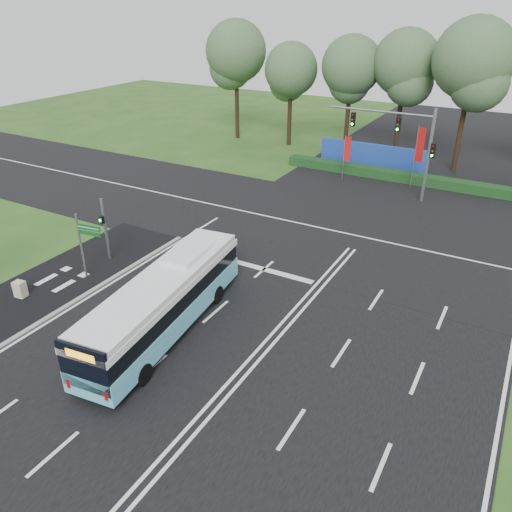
# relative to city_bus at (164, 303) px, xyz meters

# --- Properties ---
(ground) EXTENTS (120.00, 120.00, 0.00)m
(ground) POSITION_rel_city_bus_xyz_m (4.41, 2.44, -1.58)
(ground) COLOR #264F1A
(ground) RESTS_ON ground
(road_main) EXTENTS (20.00, 120.00, 0.04)m
(road_main) POSITION_rel_city_bus_xyz_m (4.41, 2.44, -1.56)
(road_main) COLOR black
(road_main) RESTS_ON ground
(road_cross) EXTENTS (120.00, 14.00, 0.05)m
(road_cross) POSITION_rel_city_bus_xyz_m (4.41, 14.44, -1.56)
(road_cross) COLOR black
(road_cross) RESTS_ON ground
(bike_path) EXTENTS (5.00, 18.00, 0.06)m
(bike_path) POSITION_rel_city_bus_xyz_m (-8.09, -0.56, -1.55)
(bike_path) COLOR black
(bike_path) RESTS_ON ground
(kerb_strip) EXTENTS (0.25, 18.00, 0.12)m
(kerb_strip) POSITION_rel_city_bus_xyz_m (-5.69, -0.56, -1.52)
(kerb_strip) COLOR gray
(kerb_strip) RESTS_ON ground
(city_bus) EXTENTS (3.56, 11.13, 3.14)m
(city_bus) POSITION_rel_city_bus_xyz_m (0.00, 0.00, 0.00)
(city_bus) COLOR #58B8CD
(city_bus) RESTS_ON ground
(pedestrian_signal) EXTENTS (0.36, 0.43, 3.85)m
(pedestrian_signal) POSITION_rel_city_bus_xyz_m (-7.55, 4.02, 0.52)
(pedestrian_signal) COLOR gray
(pedestrian_signal) RESTS_ON ground
(street_sign) EXTENTS (1.47, 0.30, 3.81)m
(street_sign) POSITION_rel_city_bus_xyz_m (-6.82, 1.88, 0.83)
(street_sign) COLOR gray
(street_sign) RESTS_ON ground
(utility_cabinet) EXTENTS (0.61, 0.53, 0.92)m
(utility_cabinet) POSITION_rel_city_bus_xyz_m (-8.49, -1.36, -1.12)
(utility_cabinet) COLOR #C0B69B
(utility_cabinet) RESTS_ON ground
(banner_flag_left) EXTENTS (0.57, 0.07, 3.85)m
(banner_flag_left) POSITION_rel_city_bus_xyz_m (-0.54, 24.79, 0.96)
(banner_flag_left) COLOR gray
(banner_flag_left) RESTS_ON ground
(banner_flag_mid) EXTENTS (0.70, 0.35, 5.10)m
(banner_flag_mid) POSITION_rel_city_bus_xyz_m (5.10, 25.59, 1.72)
(banner_flag_mid) COLOR gray
(banner_flag_mid) RESTS_ON ground
(traffic_light_gantry) EXTENTS (8.41, 0.28, 7.00)m
(traffic_light_gantry) POSITION_rel_city_bus_xyz_m (4.61, 22.94, 3.08)
(traffic_light_gantry) COLOR gray
(traffic_light_gantry) RESTS_ON ground
(hedge) EXTENTS (22.00, 1.20, 0.80)m
(hedge) POSITION_rel_city_bus_xyz_m (4.41, 26.94, -1.18)
(hedge) COLOR #133415
(hedge) RESTS_ON ground
(blue_hoarding) EXTENTS (10.00, 0.30, 2.20)m
(blue_hoarding) POSITION_rel_city_bus_xyz_m (0.41, 29.44, -0.48)
(blue_hoarding) COLOR #1C3E9A
(blue_hoarding) RESTS_ON ground
(eucalyptus_row) EXTENTS (53.84, 9.60, 12.84)m
(eucalyptus_row) POSITION_rel_city_bus_xyz_m (8.05, 33.61, 7.05)
(eucalyptus_row) COLOR black
(eucalyptus_row) RESTS_ON ground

